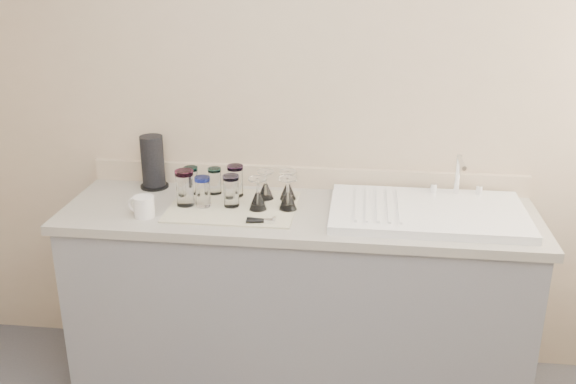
# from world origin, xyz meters

# --- Properties ---
(room_envelope) EXTENTS (3.54, 3.50, 2.52)m
(room_envelope) POSITION_xyz_m (0.00, 0.00, 1.56)
(room_envelope) COLOR #4C4C51
(room_envelope) RESTS_ON ground
(counter_unit) EXTENTS (2.06, 0.62, 0.90)m
(counter_unit) POSITION_xyz_m (0.00, 1.20, 0.45)
(counter_unit) COLOR slate
(counter_unit) RESTS_ON ground
(sink_unit) EXTENTS (0.82, 0.50, 0.22)m
(sink_unit) POSITION_xyz_m (0.55, 1.20, 0.92)
(sink_unit) COLOR white
(sink_unit) RESTS_ON counter_unit
(dish_towel) EXTENTS (0.55, 0.42, 0.01)m
(dish_towel) POSITION_xyz_m (-0.29, 1.19, 0.90)
(dish_towel) COLOR beige
(dish_towel) RESTS_ON counter_unit
(tumbler_teal) EXTENTS (0.06, 0.06, 0.13)m
(tumbler_teal) POSITION_xyz_m (-0.51, 1.32, 0.97)
(tumbler_teal) COLOR white
(tumbler_teal) RESTS_ON dish_towel
(tumbler_cyan) EXTENTS (0.06, 0.06, 0.12)m
(tumbler_cyan) POSITION_xyz_m (-0.40, 1.33, 0.97)
(tumbler_cyan) COLOR white
(tumbler_cyan) RESTS_ON dish_towel
(tumbler_purple) EXTENTS (0.07, 0.07, 0.14)m
(tumbler_purple) POSITION_xyz_m (-0.30, 1.32, 0.98)
(tumbler_purple) COLOR white
(tumbler_purple) RESTS_ON dish_towel
(tumbler_magenta) EXTENTS (0.08, 0.08, 0.16)m
(tumbler_magenta) POSITION_xyz_m (-0.50, 1.18, 0.99)
(tumbler_magenta) COLOR white
(tumbler_magenta) RESTS_ON dish_towel
(tumbler_blue) EXTENTS (0.07, 0.07, 0.13)m
(tumbler_blue) POSITION_xyz_m (-0.42, 1.17, 0.98)
(tumbler_blue) COLOR white
(tumbler_blue) RESTS_ON dish_towel
(tumbler_lavender) EXTENTS (0.07, 0.07, 0.14)m
(tumbler_lavender) POSITION_xyz_m (-0.29, 1.19, 0.98)
(tumbler_lavender) COLOR white
(tumbler_lavender) RESTS_ON dish_towel
(goblet_back_left) EXTENTS (0.07, 0.07, 0.13)m
(goblet_back_left) POSITION_xyz_m (-0.16, 1.30, 0.95)
(goblet_back_left) COLOR white
(goblet_back_left) RESTS_ON dish_towel
(goblet_back_right) EXTENTS (0.07, 0.07, 0.13)m
(goblet_back_right) POSITION_xyz_m (-0.06, 1.30, 0.95)
(goblet_back_right) COLOR white
(goblet_back_right) RESTS_ON dish_towel
(goblet_front_left) EXTENTS (0.08, 0.08, 0.14)m
(goblet_front_left) POSITION_xyz_m (-0.17, 1.17, 0.96)
(goblet_front_left) COLOR white
(goblet_front_left) RESTS_ON dish_towel
(goblet_front_right) EXTENTS (0.08, 0.08, 0.14)m
(goblet_front_right) POSITION_xyz_m (-0.05, 1.19, 0.96)
(goblet_front_right) COLOR white
(goblet_front_right) RESTS_ON dish_towel
(can_opener) EXTENTS (0.12, 0.05, 0.02)m
(can_opener) POSITION_xyz_m (-0.14, 1.03, 0.92)
(can_opener) COLOR silver
(can_opener) RESTS_ON dish_towel
(white_mug) EXTENTS (0.13, 0.11, 0.09)m
(white_mug) POSITION_xyz_m (-0.64, 1.05, 0.94)
(white_mug) COLOR white
(white_mug) RESTS_ON counter_unit
(paper_towel_roll) EXTENTS (0.13, 0.13, 0.25)m
(paper_towel_roll) POSITION_xyz_m (-0.71, 1.40, 1.02)
(paper_towel_roll) COLOR black
(paper_towel_roll) RESTS_ON counter_unit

